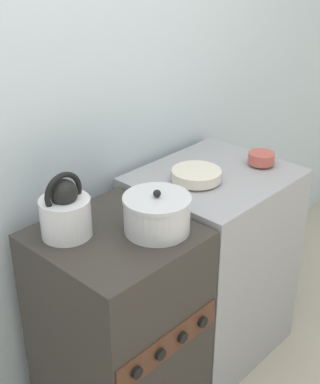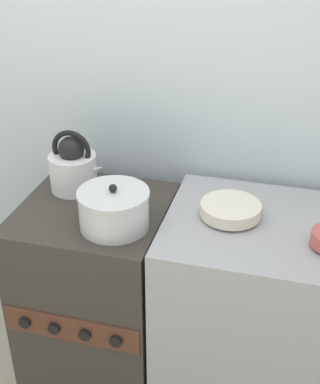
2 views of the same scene
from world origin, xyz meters
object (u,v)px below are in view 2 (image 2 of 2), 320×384
stove (99,304)px  enamel_bowl (231,210)px  cooking_pot (114,209)px  kettle (73,167)px

stove → enamel_bowl: bearing=4.2°
stove → cooking_pot: size_ratio=3.75×
cooking_pot → enamel_bowl: bearing=19.2°
kettle → cooking_pot: kettle is taller
stove → kettle: bearing=135.0°
kettle → cooking_pot: 0.32m
kettle → cooking_pot: (0.24, -0.21, -0.03)m
stove → enamel_bowl: enamel_bowl is taller
stove → cooking_pot: (0.12, -0.09, 0.53)m
cooking_pot → kettle: bearing=138.1°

